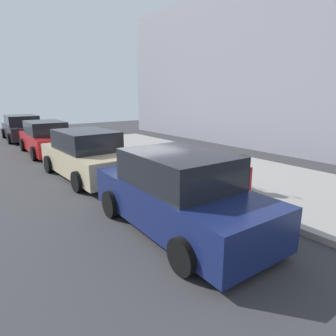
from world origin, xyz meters
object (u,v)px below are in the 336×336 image
object	(u,v)px
suitcase_silver_4	(193,166)
suitcase_teal_5	(184,166)
suitcase_red_0	(243,180)
fire_hydrant	(174,160)
suitcase_olive_1	(229,179)
suitcase_black_2	(216,174)
suitcase_navy_3	(204,170)
parked_car_navy_0	(178,194)
parked_car_charcoal_3	(23,128)
parked_car_red_2	(46,138)
parked_car_beige_1	(87,155)
bollard_post	(162,158)

from	to	relation	value
suitcase_silver_4	suitcase_teal_5	size ratio (longest dim) A/B	1.20
suitcase_red_0	suitcase_teal_5	xyz separation A→B (m)	(2.50, 0.08, -0.09)
fire_hydrant	suitcase_olive_1	bearing A→B (deg)	-179.82
suitcase_black_2	suitcase_navy_3	size ratio (longest dim) A/B	1.00
parked_car_navy_0	parked_car_charcoal_3	bearing A→B (deg)	-0.00
suitcase_red_0	parked_car_navy_0	distance (m)	2.74
suitcase_olive_1	parked_car_charcoal_3	xyz separation A→B (m)	(15.19, 2.65, 0.30)
suitcase_olive_1	fire_hydrant	bearing A→B (deg)	0.18
suitcase_olive_1	parked_car_red_2	distance (m)	9.87
suitcase_olive_1	suitcase_silver_4	xyz separation A→B (m)	(1.53, 0.05, 0.08)
suitcase_red_0	fire_hydrant	world-z (taller)	suitcase_red_0
suitcase_black_2	suitcase_navy_3	bearing A→B (deg)	-2.28
suitcase_silver_4	fire_hydrant	size ratio (longest dim) A/B	1.33
suitcase_black_2	parked_car_charcoal_3	xyz separation A→B (m)	(14.74, 2.56, 0.23)
suitcase_olive_1	parked_car_beige_1	bearing A→B (deg)	32.09
suitcase_red_0	suitcase_navy_3	bearing A→B (deg)	4.35
suitcase_black_2	parked_car_navy_0	xyz separation A→B (m)	(-1.36, 2.56, 0.28)
suitcase_navy_3	suitcase_teal_5	distance (m)	1.04
suitcase_silver_4	bollard_post	xyz separation A→B (m)	(1.60, 0.11, 0.04)
suitcase_teal_5	parked_car_red_2	xyz separation A→B (m)	(7.49, 2.62, 0.31)
suitcase_navy_3	parked_car_beige_1	xyz separation A→B (m)	(3.24, 2.58, 0.24)
suitcase_silver_4	suitcase_teal_5	bearing A→B (deg)	-2.13
suitcase_navy_3	fire_hydrant	xyz separation A→B (m)	(1.67, -0.06, -0.01)
suitcase_teal_5	bollard_post	size ratio (longest dim) A/B	0.96
suitcase_red_0	suitcase_navy_3	size ratio (longest dim) A/B	1.05
suitcase_red_0	suitcase_silver_4	xyz separation A→B (m)	(2.02, 0.10, -0.01)
suitcase_olive_1	suitcase_silver_4	world-z (taller)	suitcase_silver_4
parked_car_red_2	bollard_post	bearing A→B (deg)	-158.64
suitcase_black_2	parked_car_charcoal_3	world-z (taller)	parked_car_charcoal_3
bollard_post	parked_car_beige_1	bearing A→B (deg)	66.42
suitcase_red_0	suitcase_teal_5	distance (m)	2.50
suitcase_silver_4	suitcase_teal_5	world-z (taller)	suitcase_silver_4
suitcase_red_0	parked_car_charcoal_3	bearing A→B (deg)	9.75
suitcase_olive_1	suitcase_teal_5	bearing A→B (deg)	0.89
suitcase_teal_5	parked_car_charcoal_3	world-z (taller)	parked_car_charcoal_3
parked_car_navy_0	suitcase_black_2	bearing A→B (deg)	-61.98
suitcase_black_2	parked_car_red_2	size ratio (longest dim) A/B	0.23
suitcase_red_0	bollard_post	world-z (taller)	suitcase_red_0
suitcase_red_0	parked_car_navy_0	world-z (taller)	parked_car_navy_0
suitcase_red_0	bollard_post	bearing A→B (deg)	3.24
bollard_post	fire_hydrant	bearing A→B (deg)	-162.90
suitcase_teal_5	suitcase_black_2	bearing A→B (deg)	178.00
fire_hydrant	parked_car_navy_0	bearing A→B (deg)	143.41
suitcase_teal_5	suitcase_navy_3	bearing A→B (deg)	178.14
suitcase_teal_5	parked_car_red_2	world-z (taller)	parked_car_red_2
suitcase_red_0	suitcase_silver_4	distance (m)	2.02
suitcase_navy_3	suitcase_teal_5	bearing A→B (deg)	-1.86
suitcase_olive_1	suitcase_navy_3	distance (m)	0.99
suitcase_navy_3	suitcase_black_2	bearing A→B (deg)	177.72
suitcase_olive_1	parked_car_beige_1	size ratio (longest dim) A/B	0.14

